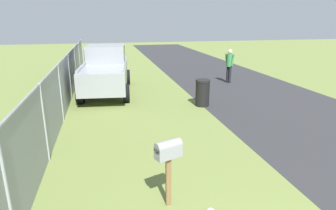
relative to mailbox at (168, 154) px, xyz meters
The scene contains 6 objects.
road_asphalt 6.20m from the mailbox, 65.55° to the right, with size 60.00×5.86×0.01m, color #2D2D30.
mailbox is the anchor object (origin of this frame).
pickup_truck 8.89m from the mailbox, ahead, with size 5.16×2.46×2.09m.
trash_bin 6.40m from the mailbox, 24.52° to the right, with size 0.57×0.57×1.04m.
pedestrian 10.88m from the mailbox, 29.54° to the right, with size 0.44×0.38×1.75m.
fence_section 6.99m from the mailbox, 20.53° to the left, with size 19.88×0.07×1.90m.
Camera 1 is at (-0.98, 1.98, 3.30)m, focal length 30.77 mm.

